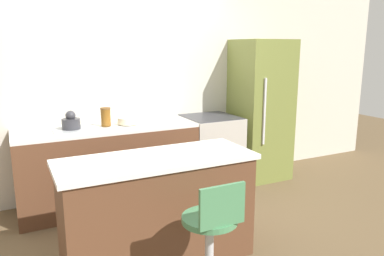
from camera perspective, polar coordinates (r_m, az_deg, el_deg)
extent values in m
plane|color=brown|center=(4.16, -7.20, -12.33)|extent=(14.00, 14.00, 0.00)
cube|color=beige|center=(4.48, -10.64, 6.62)|extent=(8.00, 0.06, 2.60)
cube|color=brown|center=(4.24, -12.57, -5.84)|extent=(1.90, 0.65, 0.85)
cube|color=white|center=(4.13, -12.85, -0.01)|extent=(1.90, 0.65, 0.03)
cube|color=#9EA3A8|center=(4.06, -17.42, -0.19)|extent=(0.44, 0.36, 0.01)
cube|color=brown|center=(3.10, -5.23, -12.61)|extent=(1.49, 0.57, 0.84)
cube|color=white|center=(2.95, -5.40, -4.79)|extent=(1.56, 0.60, 0.04)
cube|color=#B7B2A8|center=(4.69, 2.79, -3.63)|extent=(0.64, 0.65, 0.88)
cube|color=black|center=(4.45, 4.86, -6.31)|extent=(0.45, 0.01, 0.31)
cube|color=#333338|center=(4.58, 2.85, 1.74)|extent=(0.60, 0.62, 0.01)
cube|color=olive|center=(5.00, 10.39, 2.67)|extent=(0.67, 0.63, 1.82)
cube|color=silver|center=(4.63, 10.97, 2.46)|extent=(0.02, 0.02, 0.82)
cylinder|color=#478456|center=(2.57, 2.70, -13.67)|extent=(0.38, 0.38, 0.04)
cube|color=#478456|center=(2.38, 4.65, -11.77)|extent=(0.32, 0.02, 0.27)
cylinder|color=#333338|center=(4.06, -17.94, 0.61)|extent=(0.19, 0.19, 0.11)
sphere|color=#333338|center=(4.05, -18.03, 1.82)|extent=(0.10, 0.10, 0.10)
cylinder|color=beige|center=(4.19, -9.68, 1.14)|extent=(0.24, 0.24, 0.07)
cylinder|color=brown|center=(4.12, -13.01, 1.57)|extent=(0.10, 0.10, 0.18)
cylinder|color=brown|center=(4.10, -13.08, 2.91)|extent=(0.11, 0.11, 0.02)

